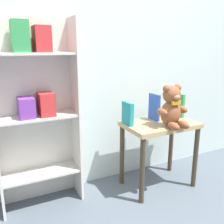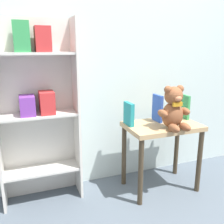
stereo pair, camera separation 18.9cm
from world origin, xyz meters
The scene contains 7 objects.
wall_back centered at (0.00, 1.37, 1.25)m, with size 4.80×0.06×2.50m.
bookshelf_side centered at (-0.79, 1.24, 0.78)m, with size 0.59×0.22×1.38m.
display_table centered at (0.16, 1.02, 0.47)m, with size 0.59×0.38×0.57m.
teddy_bear centered at (0.18, 0.91, 0.72)m, with size 0.25×0.23×0.33m.
book_standing_teal centered at (-0.10, 1.09, 0.66)m, with size 0.03×0.13×0.18m, color teal.
book_standing_blue centered at (0.16, 1.11, 0.68)m, with size 0.02×0.13×0.22m, color #2D51B7.
book_standing_green centered at (0.43, 1.10, 0.67)m, with size 0.02×0.12×0.21m, color #33934C.
Camera 2 is at (-0.89, -0.65, 1.18)m, focal length 40.00 mm.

